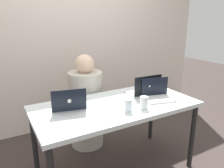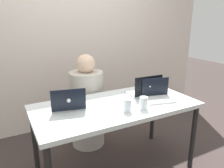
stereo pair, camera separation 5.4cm
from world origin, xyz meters
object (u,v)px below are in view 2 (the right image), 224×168
(person_at_center, at_px, (87,106))
(laptop_back_left, at_px, (68,104))
(water_glass_right, at_px, (144,104))
(water_glass_center, at_px, (127,106))
(laptop_front_right, at_px, (158,95))
(laptop_back_right, at_px, (144,90))

(person_at_center, bearing_deg, laptop_back_left, 49.92)
(water_glass_right, xyz_separation_m, water_glass_center, (-0.16, 0.02, -0.00))
(laptop_front_right, height_order, laptop_back_right, laptop_back_right)
(laptop_back_left, xyz_separation_m, water_glass_center, (0.44, -0.29, 0.00))
(laptop_front_right, bearing_deg, person_at_center, 139.07)
(laptop_front_right, relative_size, laptop_back_right, 0.98)
(laptop_back_left, height_order, laptop_front_right, laptop_back_left)
(laptop_front_right, xyz_separation_m, laptop_back_right, (-0.03, 0.18, 0.00))
(laptop_front_right, distance_m, laptop_back_right, 0.18)
(person_at_center, height_order, laptop_back_left, person_at_center)
(person_at_center, height_order, laptop_back_right, person_at_center)
(water_glass_right, bearing_deg, person_at_center, 104.72)
(person_at_center, distance_m, laptop_front_right, 0.90)
(laptop_back_left, xyz_separation_m, water_glass_right, (0.60, -0.32, 0.00))
(laptop_back_left, relative_size, water_glass_center, 2.92)
(laptop_front_right, distance_m, water_glass_center, 0.44)
(water_glass_right, bearing_deg, water_glass_center, 171.51)
(person_at_center, distance_m, water_glass_center, 0.86)
(laptop_back_left, distance_m, laptop_back_right, 0.84)
(water_glass_right, bearing_deg, laptop_back_left, 152.16)
(person_at_center, bearing_deg, water_glass_center, 90.44)
(person_at_center, relative_size, water_glass_center, 9.87)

